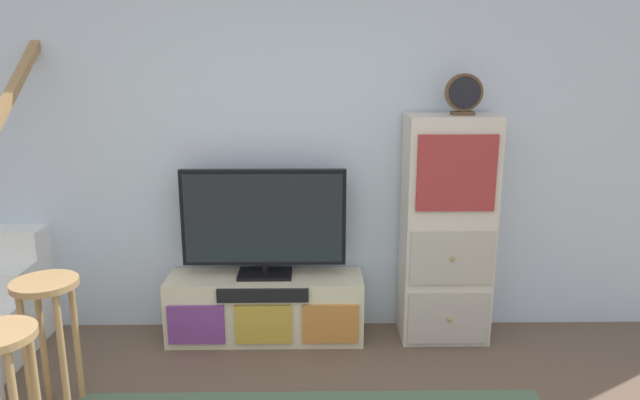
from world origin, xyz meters
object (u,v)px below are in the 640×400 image
object	(u,v)px
media_console	(265,308)
bar_stool_near	(1,371)
television	(264,220)
desk_clock	(464,94)
side_cabinet	(447,231)
bar_stool_far	(48,315)

from	to	relation	value
media_console	bar_stool_near	size ratio (longest dim) A/B	1.80
media_console	television	distance (m)	0.61
desk_clock	bar_stool_near	size ratio (longest dim) A/B	0.35
side_cabinet	bar_stool_far	world-z (taller)	side_cabinet
desk_clock	bar_stool_far	world-z (taller)	desk_clock
side_cabinet	bar_stool_far	size ratio (longest dim) A/B	2.04
side_cabinet	media_console	bearing A→B (deg)	-179.52
bar_stool_far	bar_stool_near	bearing A→B (deg)	-86.94
bar_stool_near	bar_stool_far	bearing A→B (deg)	93.06
bar_stool_near	bar_stool_far	size ratio (longest dim) A/B	0.98
side_cabinet	desk_clock	world-z (taller)	desk_clock
media_console	bar_stool_far	size ratio (longest dim) A/B	1.76
bar_stool_far	desk_clock	bearing A→B (deg)	19.03
television	bar_stool_far	distance (m)	1.39
television	side_cabinet	world-z (taller)	side_cabinet
media_console	television	world-z (taller)	television
side_cabinet	bar_stool_far	xyz separation A→B (m)	(-2.29, -0.83, -0.21)
desk_clock	bar_stool_far	xyz separation A→B (m)	(-2.35, -0.81, -1.10)
media_console	television	xyz separation A→B (m)	(-0.00, 0.02, 0.61)
television	side_cabinet	xyz separation A→B (m)	(1.21, -0.01, -0.07)
media_console	desk_clock	xyz separation A→B (m)	(1.27, -0.00, 1.43)
desk_clock	bar_stool_near	bearing A→B (deg)	-149.72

